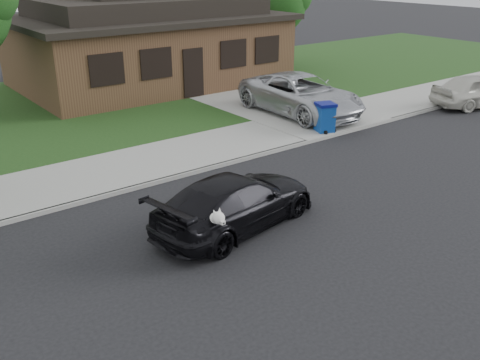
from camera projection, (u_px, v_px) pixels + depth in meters
ground at (295, 207)px, 13.58m from camera, size 120.00×120.00×0.00m
sidewalk at (190, 153)px, 17.23m from camera, size 60.00×3.00×0.12m
curb at (217, 166)px, 16.13m from camera, size 60.00×0.12×0.12m
lawn at (91, 103)px, 23.11m from camera, size 60.00×13.00×0.13m
driveway at (243, 96)px, 24.26m from camera, size 4.50×13.00×0.14m
sedan at (236, 202)px, 12.38m from camera, size 4.65×2.55×1.28m
minivan at (301, 94)px, 21.02m from camera, size 2.70×5.60×1.54m
white_compact at (479, 90)px, 22.60m from camera, size 4.44×2.86×1.41m
recycling_bin at (325, 117)px, 18.94m from camera, size 0.81×0.81×1.05m
house at (148, 41)px, 26.02m from camera, size 12.60×8.60×4.65m
tree_1 at (283, 1)px, 29.53m from camera, size 3.15×3.00×5.25m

